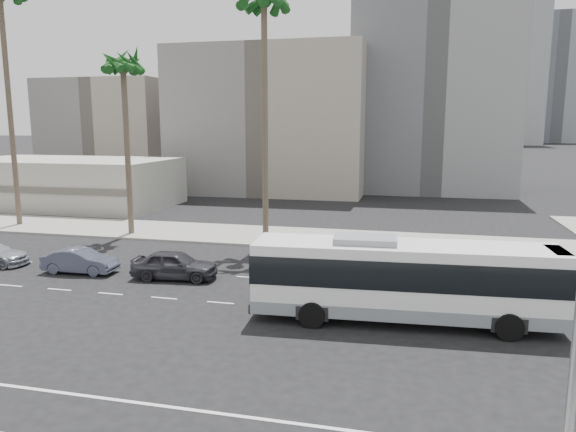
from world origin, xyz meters
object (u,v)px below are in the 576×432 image
(car_a, at_px, (175,265))
(palm_near, at_px, (264,5))
(city_bus, at_px, (403,278))
(car_b, at_px, (80,261))
(palm_mid, at_px, (123,68))

(car_a, xyz_separation_m, palm_near, (2.58, 9.72, 15.73))
(city_bus, relative_size, car_b, 3.06)
(city_bus, distance_m, palm_mid, 27.75)
(car_b, bearing_deg, car_a, -91.08)
(car_b, xyz_separation_m, palm_near, (8.51, 9.87, 15.83))
(car_b, xyz_separation_m, palm_mid, (-2.72, 10.58, 12.08))
(car_b, height_order, palm_mid, palm_mid)
(city_bus, bearing_deg, car_a, 160.19)
(car_a, xyz_separation_m, car_b, (-5.93, -0.15, -0.10))
(palm_near, bearing_deg, palm_mid, 176.41)
(car_a, bearing_deg, city_bus, -112.04)
(city_bus, xyz_separation_m, palm_mid, (-21.28, 14.14, 10.81))
(car_a, bearing_deg, car_b, 85.82)
(car_a, relative_size, palm_mid, 0.34)
(car_b, height_order, palm_near, palm_near)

